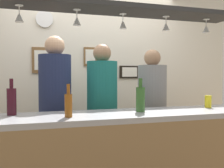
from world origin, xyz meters
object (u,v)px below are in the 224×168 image
person_left_navy_shirt (55,102)px  bottle_beer_amber_tall (68,104)px  person_middle_teal_shirt (102,105)px  bottle_champagne_green (140,99)px  picture_frame_lower_pair (129,72)px  wall_clock (44,19)px  picture_frame_caricature (42,60)px  person_right_grey_shirt (152,105)px  picture_frame_crest (90,57)px  bottle_wine_dark_red (12,101)px  drink_can (208,101)px

person_left_navy_shirt → bottle_beer_amber_tall: bearing=-86.8°
person_middle_teal_shirt → bottle_champagne_green: 0.69m
picture_frame_lower_pair → person_left_navy_shirt: bearing=-146.9°
wall_clock → bottle_champagne_green: bearing=-60.7°
person_middle_teal_shirt → picture_frame_caricature: picture_frame_caricature is taller
person_right_grey_shirt → wall_clock: bearing=149.1°
person_middle_teal_shirt → picture_frame_crest: (0.02, 0.73, 0.59)m
wall_clock → picture_frame_crest: bearing=0.6°
person_left_navy_shirt → bottle_beer_amber_tall: person_left_navy_shirt is taller
person_left_navy_shirt → bottle_wine_dark_red: (-0.39, -0.53, 0.08)m
person_left_navy_shirt → bottle_wine_dark_red: person_left_navy_shirt is taller
person_right_grey_shirt → bottle_champagne_green: bearing=-123.2°
person_right_grey_shirt → person_middle_teal_shirt: bearing=180.0°
picture_frame_crest → person_middle_teal_shirt: bearing=-91.5°
bottle_beer_amber_tall → bottle_wine_dark_red: bearing=150.7°
person_right_grey_shirt → bottle_champagne_green: (-0.43, -0.66, 0.15)m
bottle_champagne_green → picture_frame_crest: (-0.16, 1.39, 0.46)m
bottle_beer_amber_tall → person_middle_teal_shirt: bearing=58.5°
bottle_wine_dark_red → picture_frame_caricature: size_ratio=0.88×
person_left_navy_shirt → bottle_beer_amber_tall: size_ratio=6.84×
person_left_navy_shirt → wall_clock: wall_clock is taller
picture_frame_crest → person_right_grey_shirt: bearing=-50.8°
picture_frame_lower_pair → bottle_champagne_green: bearing=-106.8°
person_right_grey_shirt → bottle_champagne_green: size_ratio=5.56×
picture_frame_crest → drink_can: bearing=-54.5°
person_right_grey_shirt → picture_frame_lower_pair: (-0.01, 0.73, 0.40)m
person_middle_teal_shirt → bottle_beer_amber_tall: bearing=-121.5°
picture_frame_crest → bottle_beer_amber_tall: bearing=-108.2°
person_middle_teal_shirt → bottle_wine_dark_red: size_ratio=5.70×
drink_can → picture_frame_lower_pair: (-0.35, 1.31, 0.31)m
bottle_wine_dark_red → picture_frame_caricature: bearing=77.4°
drink_can → wall_clock: (-1.55, 1.30, 1.00)m
person_middle_teal_shirt → picture_frame_crest: size_ratio=6.58×
bottle_wine_dark_red → bottle_beer_amber_tall: bearing=-29.3°
person_right_grey_shirt → bottle_wine_dark_red: person_right_grey_shirt is taller
person_right_grey_shirt → wall_clock: wall_clock is taller
person_middle_teal_shirt → bottle_beer_amber_tall: 0.91m
person_left_navy_shirt → person_middle_teal_shirt: person_left_navy_shirt is taller
bottle_beer_amber_tall → picture_frame_lower_pair: 1.86m
drink_can → picture_frame_crest: (-0.93, 1.31, 0.52)m
person_right_grey_shirt → drink_can: (0.34, -0.58, 0.09)m
person_right_grey_shirt → wall_clock: size_ratio=7.58×
bottle_beer_amber_tall → picture_frame_crest: size_ratio=1.00×
person_right_grey_shirt → bottle_beer_amber_tall: (-1.09, -0.77, 0.13)m
bottle_beer_amber_tall → bottle_champagne_green: bearing=9.9°
person_left_navy_shirt → bottle_wine_dark_red: bearing=-126.4°
person_left_navy_shirt → bottle_champagne_green: 0.96m
person_left_navy_shirt → wall_clock: (-0.08, 0.72, 1.02)m
bottle_beer_amber_tall → drink_can: size_ratio=2.13×
drink_can → bottle_beer_amber_tall: bearing=-172.4°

